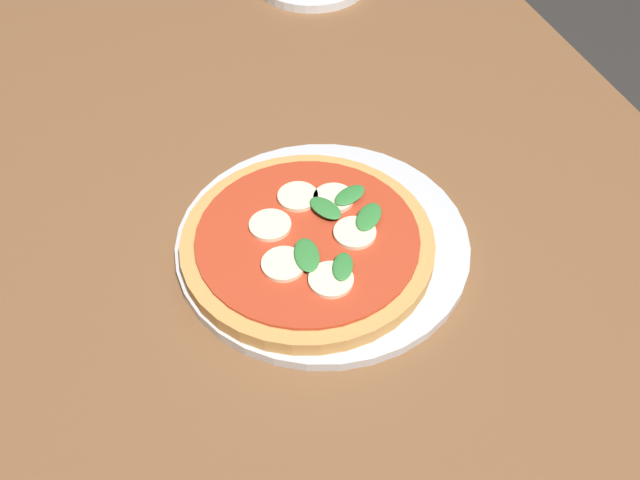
# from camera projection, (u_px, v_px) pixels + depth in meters

# --- Properties ---
(dining_table) EXTENTS (1.53, 0.97, 0.71)m
(dining_table) POSITION_uv_depth(u_px,v_px,m) (331.00, 314.00, 0.79)
(dining_table) COLOR brown
(dining_table) RESTS_ON ground_plane
(serving_tray) EXTENTS (0.32, 0.32, 0.01)m
(serving_tray) POSITION_uv_depth(u_px,v_px,m) (320.00, 242.00, 0.74)
(serving_tray) COLOR silver
(serving_tray) RESTS_ON dining_table
(pizza) EXTENTS (0.27, 0.27, 0.03)m
(pizza) POSITION_uv_depth(u_px,v_px,m) (308.00, 242.00, 0.72)
(pizza) COLOR tan
(pizza) RESTS_ON serving_tray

